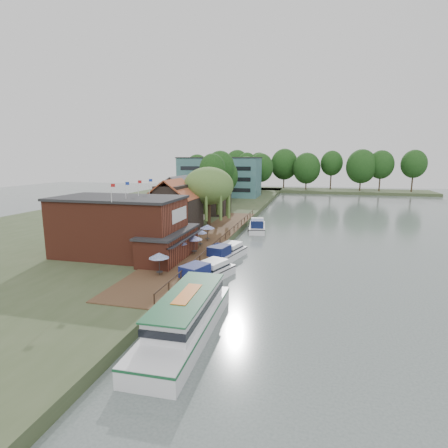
% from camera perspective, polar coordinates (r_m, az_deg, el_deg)
% --- Properties ---
extents(ground, '(260.00, 260.00, 0.00)m').
position_cam_1_polar(ground, '(41.20, 4.04, -7.48)').
color(ground, '#4C5855').
rests_on(ground, ground).
extents(land_bank, '(50.00, 140.00, 1.00)m').
position_cam_1_polar(land_bank, '(83.16, -12.25, 1.89)').
color(land_bank, '#384728').
rests_on(land_bank, ground).
extents(quay_deck, '(6.00, 50.00, 0.10)m').
position_cam_1_polar(quay_deck, '(52.11, -2.67, -2.40)').
color(quay_deck, '#47301E').
rests_on(quay_deck, land_bank).
extents(quay_rail, '(0.20, 49.00, 1.00)m').
position_cam_1_polar(quay_rail, '(51.78, 0.34, -1.96)').
color(quay_rail, black).
rests_on(quay_rail, land_bank).
extents(pub, '(20.00, 11.00, 7.30)m').
position_cam_1_polar(pub, '(43.70, -14.50, -0.45)').
color(pub, maroon).
rests_on(pub, land_bank).
extents(hotel_block, '(25.40, 12.40, 12.30)m').
position_cam_1_polar(hotel_block, '(112.46, -0.67, 7.75)').
color(hotel_block, '#38666B').
rests_on(hotel_block, land_bank).
extents(cottage_a, '(8.60, 7.60, 8.50)m').
position_cam_1_polar(cottage_a, '(57.40, -8.26, 2.97)').
color(cottage_a, black).
rests_on(cottage_a, land_bank).
extents(cottage_b, '(9.60, 8.60, 8.50)m').
position_cam_1_polar(cottage_b, '(67.72, -7.40, 4.15)').
color(cottage_b, beige).
rests_on(cottage_b, land_bank).
extents(cottage_c, '(7.60, 7.60, 8.50)m').
position_cam_1_polar(cottage_c, '(74.91, -2.01, 4.84)').
color(cottage_c, black).
rests_on(cottage_c, land_bank).
extents(willow, '(8.60, 8.60, 10.43)m').
position_cam_1_polar(willow, '(60.47, -2.52, 4.37)').
color(willow, '#476B2D').
rests_on(willow, land_bank).
extents(umbrella_0, '(2.13, 2.13, 2.38)m').
position_cam_1_polar(umbrella_0, '(36.13, -10.53, -6.45)').
color(umbrella_0, navy).
rests_on(umbrella_0, quay_deck).
extents(umbrella_1, '(2.00, 2.00, 2.38)m').
position_cam_1_polar(umbrella_1, '(41.49, -7.34, -4.12)').
color(umbrella_1, navy).
rests_on(umbrella_1, quay_deck).
extents(umbrella_2, '(2.13, 2.13, 2.38)m').
position_cam_1_polar(umbrella_2, '(43.50, -4.90, -3.38)').
color(umbrella_2, navy).
rests_on(umbrella_2, quay_deck).
extents(umbrella_3, '(1.95, 1.95, 2.38)m').
position_cam_1_polar(umbrella_3, '(47.16, -3.93, -2.26)').
color(umbrella_3, navy).
rests_on(umbrella_3, quay_deck).
extents(umbrella_4, '(2.17, 2.17, 2.38)m').
position_cam_1_polar(umbrella_4, '(50.30, -2.72, -1.43)').
color(umbrella_4, '#1C319C').
rests_on(umbrella_4, quay_deck).
extents(cruiser_0, '(5.98, 9.84, 2.25)m').
position_cam_1_polar(cruiser_0, '(37.19, -3.06, -7.66)').
color(cruiser_0, white).
rests_on(cruiser_0, ground).
extents(cruiser_1, '(5.05, 9.75, 2.23)m').
position_cam_1_polar(cruiser_1, '(44.82, 0.27, -4.46)').
color(cruiser_1, white).
rests_on(cruiser_1, ground).
extents(cruiser_2, '(4.44, 9.99, 2.33)m').
position_cam_1_polar(cruiser_2, '(62.86, 5.44, -0.08)').
color(cruiser_2, white).
rests_on(cruiser_2, ground).
extents(tour_boat, '(4.22, 13.91, 3.02)m').
position_cam_1_polar(tour_boat, '(26.41, -6.44, -14.71)').
color(tour_boat, silver).
rests_on(tour_boat, ground).
extents(swan, '(0.44, 0.44, 0.44)m').
position_cam_1_polar(swan, '(31.85, -7.98, -12.71)').
color(swan, white).
rests_on(swan, ground).
extents(bank_tree_0, '(6.04, 6.04, 13.02)m').
position_cam_1_polar(bank_tree_0, '(82.67, -1.88, 6.96)').
color(bank_tree_0, '#143811').
rests_on(bank_tree_0, land_bank).
extents(bank_tree_1, '(7.47, 7.47, 13.86)m').
position_cam_1_polar(bank_tree_1, '(92.30, -0.62, 7.61)').
color(bank_tree_1, '#143811').
rests_on(bank_tree_1, land_bank).
extents(bank_tree_2, '(8.26, 8.26, 11.77)m').
position_cam_1_polar(bank_tree_2, '(97.86, -0.14, 7.17)').
color(bank_tree_2, '#143811').
rests_on(bank_tree_2, land_bank).
extents(bank_tree_3, '(8.29, 8.29, 12.57)m').
position_cam_1_polar(bank_tree_3, '(117.19, 3.74, 7.91)').
color(bank_tree_3, '#143811').
rests_on(bank_tree_3, land_bank).
extents(bank_tree_4, '(8.74, 8.74, 13.67)m').
position_cam_1_polar(bank_tree_4, '(124.69, 6.01, 8.29)').
color(bank_tree_4, '#143811').
rests_on(bank_tree_4, land_bank).
extents(bank_tree_5, '(7.58, 7.58, 14.16)m').
position_cam_1_polar(bank_tree_5, '(135.52, 3.75, 8.61)').
color(bank_tree_5, '#143811').
rests_on(bank_tree_5, land_bank).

